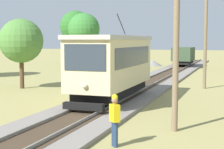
% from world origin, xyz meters
% --- Properties ---
extents(red_tram, '(2.60, 8.54, 4.79)m').
position_xyz_m(red_tram, '(0.00, 15.38, 2.19)').
color(red_tram, beige).
rests_on(red_tram, rail_right).
extents(freight_car, '(2.40, 5.20, 2.31)m').
position_xyz_m(freight_car, '(0.00, 43.91, 1.56)').
color(freight_car, '#384C33').
rests_on(freight_car, rail_right).
extents(utility_pole_near_tram, '(1.40, 0.36, 8.50)m').
position_xyz_m(utility_pole_near_tram, '(4.45, 10.00, 4.35)').
color(utility_pole_near_tram, '#7A664C').
rests_on(utility_pole_near_tram, ground).
extents(utility_pole_mid, '(1.40, 0.28, 8.33)m').
position_xyz_m(utility_pole_mid, '(4.45, 23.34, 4.26)').
color(utility_pole_mid, '#7A664C').
rests_on(utility_pole_mid, ground).
extents(gravel_pile, '(2.75, 2.75, 0.80)m').
position_xyz_m(gravel_pile, '(-4.42, 45.44, 0.40)').
color(gravel_pile, gray).
rests_on(gravel_pile, ground).
extents(track_worker, '(0.43, 0.44, 1.78)m').
position_xyz_m(track_worker, '(2.89, 7.16, 0.98)').
color(track_worker, navy).
rests_on(track_worker, ground).
extents(tree_right_near, '(4.76, 4.76, 8.03)m').
position_xyz_m(tree_right_near, '(-16.70, 46.80, 5.64)').
color(tree_right_near, '#4C3823').
rests_on(tree_right_near, ground).
extents(tree_left_far, '(3.25, 3.25, 5.15)m').
position_xyz_m(tree_left_far, '(-8.38, 19.06, 3.51)').
color(tree_left_far, '#4C3823').
rests_on(tree_left_far, ground).
extents(tree_right_far, '(4.08, 4.08, 7.05)m').
position_xyz_m(tree_right_far, '(-12.05, 39.16, 4.99)').
color(tree_right_far, '#4C3823').
rests_on(tree_right_far, ground).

